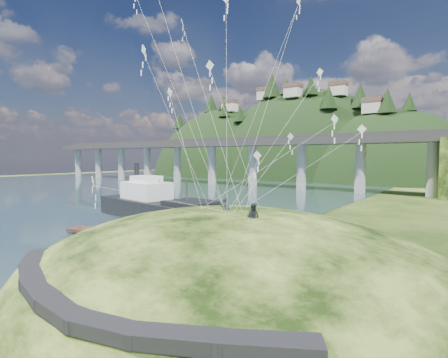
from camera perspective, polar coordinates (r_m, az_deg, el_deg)
The scene contains 10 objects.
ground at distance 31.06m, azimuth -12.93°, elevation -13.30°, with size 320.00×320.00×0.00m, color black.
water at distance 107.03m, azimuth -26.22°, elevation -1.53°, with size 240.00×240.00×0.00m, color #304D58.
grass_hill at distance 27.92m, azimuth 1.89°, elevation -18.46°, with size 36.00×32.00×13.00m.
footpath at distance 19.19m, azimuth -20.77°, elevation -17.77°, with size 22.29×5.84×0.83m.
bridge at distance 102.00m, azimuth 7.42°, elevation 4.04°, with size 160.00×11.00×15.00m.
far_ridge at distance 157.11m, azimuth 11.02°, elevation -2.39°, with size 153.00×70.00×94.50m.
work_barge at distance 51.18m, azimuth -10.86°, elevation -4.25°, with size 23.72×9.71×8.06m.
wooden_dock at distance 41.06m, azimuth -16.44°, elevation -8.53°, with size 14.32×5.42×1.01m.
kite_flyers at distance 24.54m, azimuth 3.15°, elevation -3.61°, with size 4.10×1.91×2.02m.
kite_swarm at distance 29.82m, azimuth 0.99°, elevation 18.34°, with size 17.93×17.18×21.75m.
Camera 1 is at (22.52, -19.40, 9.03)m, focal length 28.00 mm.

